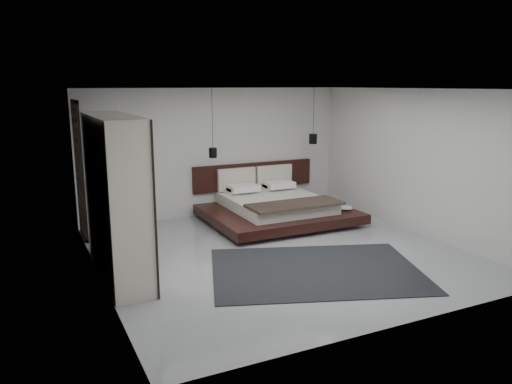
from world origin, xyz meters
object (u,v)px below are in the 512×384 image
bed (275,207)px  wardrobe (115,196)px  pendant_left (213,152)px  pendant_right (313,139)px  lattice_screen (79,170)px  rug (316,270)px

bed → wardrobe: size_ratio=1.19×
pendant_left → pendant_right: size_ratio=1.13×
lattice_screen → wardrobe: (0.25, -2.20, -0.08)m
lattice_screen → rug: bearing=-48.5°
lattice_screen → pendant_left: 2.65m
lattice_screen → pendant_right: 5.10m
bed → rug: (-0.81, -2.91, -0.29)m
pendant_left → wardrobe: 3.22m
rug → pendant_left: bearing=96.9°
lattice_screen → wardrobe: lattice_screen is taller
pendant_left → rug: size_ratio=0.44×
lattice_screen → wardrobe: 2.22m
lattice_screen → pendant_right: size_ratio=2.07×
pendant_right → rug: bearing=-120.9°
pendant_right → wardrobe: (-4.84, -2.14, -0.44)m
wardrobe → rug: 3.30m
pendant_left → rug: 3.72m
pendant_left → lattice_screen: bearing=178.6°
pendant_right → rug: pendant_right is taller
rug → pendant_right: bearing=59.1°
lattice_screen → rug: size_ratio=0.80×
lattice_screen → pendant_right: pendant_right is taller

